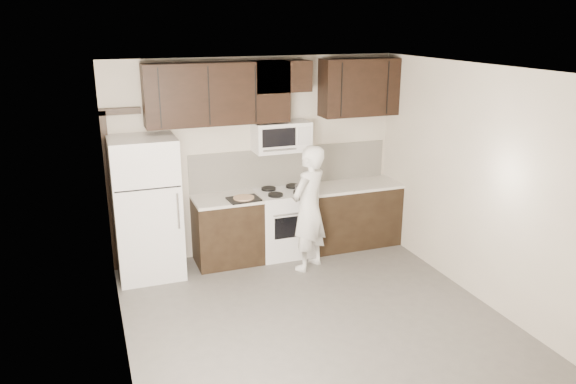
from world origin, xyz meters
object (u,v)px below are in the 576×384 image
stove (285,222)px  person (309,208)px  refrigerator (147,208)px  microwave (281,137)px

stove → person: person is taller
refrigerator → stove: bearing=1.5°
stove → person: 0.68m
microwave → person: microwave is taller
microwave → refrigerator: microwave is taller
stove → person: bearing=-76.4°
stove → refrigerator: size_ratio=0.52×
stove → refrigerator: 1.90m
refrigerator → microwave: bearing=5.1°
person → stove: bearing=-110.0°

